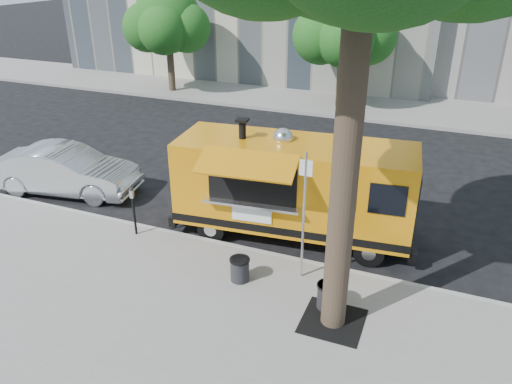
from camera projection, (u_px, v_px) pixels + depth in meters
ground at (262, 236)px, 13.19m from camera, size 120.00×120.00×0.00m
sidewalk at (188, 329)px, 9.81m from camera, size 60.00×6.00×0.15m
curb at (249, 251)px, 12.38m from camera, size 60.00×0.14×0.16m
far_sidewalk at (362, 105)px, 24.46m from camera, size 60.00×5.00×0.15m
tree_well at (333, 321)px, 9.90m from camera, size 1.20×1.20×0.02m
far_tree_a at (167, 19)px, 25.25m from camera, size 3.42×3.42×5.36m
far_tree_b at (345, 26)px, 22.51m from camera, size 3.60×3.60×5.50m
sign_post at (304, 209)px, 10.58m from camera, size 0.28×0.06×3.00m
parking_meter at (133, 205)px, 12.66m from camera, size 0.11×0.11×1.33m
food_truck at (293, 187)px, 12.59m from camera, size 6.39×3.33×3.06m
sedan at (66, 171)px, 15.33m from camera, size 4.64×2.24×1.47m
trash_bin_left at (240, 269)px, 11.05m from camera, size 0.46×0.46×0.55m
trash_bin_right at (328, 295)px, 10.17m from camera, size 0.47×0.47×0.56m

